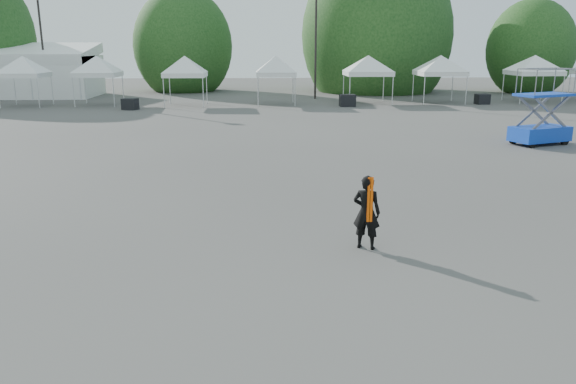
{
  "coord_description": "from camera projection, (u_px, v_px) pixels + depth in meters",
  "views": [
    {
      "loc": [
        -1.17,
        -11.6,
        4.06
      ],
      "look_at": [
        -0.67,
        -1.13,
        1.3
      ],
      "focal_mm": 35.0,
      "sensor_mm": 36.0,
      "label": 1
    }
  ],
  "objects": [
    {
      "name": "light_pole_east",
      "position": [
        316.0,
        24.0,
        41.93
      ],
      "size": [
        0.6,
        0.25,
        9.8
      ],
      "color": "black",
      "rests_on": "ground"
    },
    {
      "name": "tree_far_e",
      "position": [
        530.0,
        50.0,
        48.12
      ],
      "size": [
        3.84,
        3.84,
        5.84
      ],
      "color": "#382314",
      "rests_on": "ground"
    },
    {
      "name": "man",
      "position": [
        367.0,
        212.0,
        11.36
      ],
      "size": [
        0.66,
        0.56,
        1.54
      ],
      "rotation": [
        0.0,
        0.0,
        2.74
      ],
      "color": "black",
      "rests_on": "ground"
    },
    {
      "name": "tent_b",
      "position": [
        23.0,
        60.0,
        37.32
      ],
      "size": [
        3.88,
        3.88,
        3.88
      ],
      "color": "silver",
      "rests_on": "ground"
    },
    {
      "name": "crate_east",
      "position": [
        482.0,
        99.0,
        39.33
      ],
      "size": [
        1.0,
        0.84,
        0.7
      ],
      "primitive_type": "cube",
      "rotation": [
        0.0,
        0.0,
        0.16
      ],
      "color": "black",
      "rests_on": "ground"
    },
    {
      "name": "tent_g",
      "position": [
        441.0,
        59.0,
        39.56
      ],
      "size": [
        4.45,
        4.45,
        3.88
      ],
      "color": "silver",
      "rests_on": "ground"
    },
    {
      "name": "light_pole_west",
      "position": [
        40.0,
        21.0,
        42.83
      ],
      "size": [
        0.6,
        0.25,
        10.3
      ],
      "color": "black",
      "rests_on": "ground"
    },
    {
      "name": "tent_c",
      "position": [
        97.0,
        60.0,
        38.0
      ],
      "size": [
        4.0,
        4.0,
        3.88
      ],
      "color": "silver",
      "rests_on": "ground"
    },
    {
      "name": "crate_mid",
      "position": [
        347.0,
        100.0,
        37.84
      ],
      "size": [
        1.06,
        0.84,
        0.8
      ],
      "primitive_type": "cube",
      "rotation": [
        0.0,
        0.0,
        0.04
      ],
      "color": "black",
      "rests_on": "ground"
    },
    {
      "name": "ground",
      "position": [
        316.0,
        236.0,
        12.29
      ],
      "size": [
        120.0,
        120.0,
        0.0
      ],
      "primitive_type": "plane",
      "color": "#474442",
      "rests_on": "ground"
    },
    {
      "name": "tent_f",
      "position": [
        368.0,
        59.0,
        39.37
      ],
      "size": [
        4.49,
        4.49,
        3.88
      ],
      "color": "silver",
      "rests_on": "ground"
    },
    {
      "name": "scissor_lift",
      "position": [
        543.0,
        107.0,
        23.15
      ],
      "size": [
        2.69,
        1.98,
        3.12
      ],
      "rotation": [
        0.0,
        0.0,
        0.36
      ],
      "color": "#0D26AD",
      "rests_on": "ground"
    },
    {
      "name": "tent_e",
      "position": [
        276.0,
        60.0,
        38.51
      ],
      "size": [
        3.82,
        3.82,
        3.88
      ],
      "color": "silver",
      "rests_on": "ground"
    },
    {
      "name": "crate_west",
      "position": [
        130.0,
        104.0,
        35.98
      ],
      "size": [
        1.08,
        0.94,
        0.71
      ],
      "primitive_type": "cube",
      "rotation": [
        0.0,
        0.0,
        -0.29
      ],
      "color": "black",
      "rests_on": "ground"
    },
    {
      "name": "tent_h",
      "position": [
        535.0,
        59.0,
        40.14
      ],
      "size": [
        4.54,
        4.54,
        3.88
      ],
      "color": "silver",
      "rests_on": "ground"
    },
    {
      "name": "tent_d",
      "position": [
        185.0,
        60.0,
        37.64
      ],
      "size": [
        3.93,
        3.93,
        3.88
      ],
      "color": "silver",
      "rests_on": "ground"
    },
    {
      "name": "tree_mid_w",
      "position": [
        183.0,
        46.0,
        49.56
      ],
      "size": [
        4.16,
        4.16,
        6.33
      ],
      "color": "#382314",
      "rests_on": "ground"
    },
    {
      "name": "tree_mid_e",
      "position": [
        376.0,
        35.0,
        49.14
      ],
      "size": [
        5.12,
        5.12,
        7.79
      ],
      "color": "#382314",
      "rests_on": "ground"
    }
  ]
}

